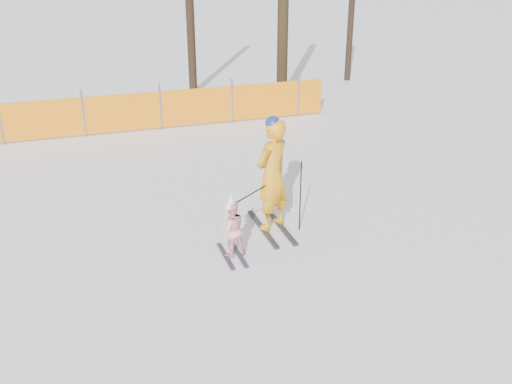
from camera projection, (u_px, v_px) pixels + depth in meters
ground at (266, 261)px, 9.13m from camera, size 120.00×120.00×0.00m
adult at (272, 175)px, 9.75m from camera, size 0.86×1.50×2.07m
child at (232, 228)px, 9.06m from camera, size 0.48×0.88×1.12m
ski_poles at (281, 195)px, 9.65m from camera, size 1.31×0.58×1.30m
safety_fence at (56, 118)px, 14.55m from camera, size 14.74×0.06×1.25m
tree_trunks at (267, 0)px, 17.78m from camera, size 6.07×2.50×6.66m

